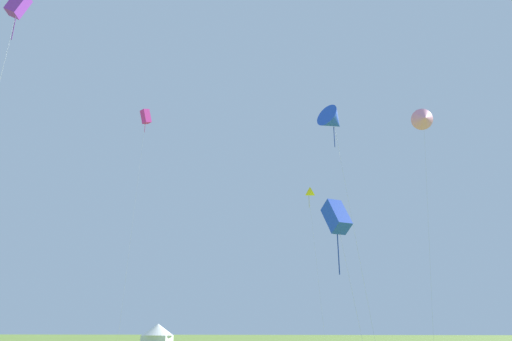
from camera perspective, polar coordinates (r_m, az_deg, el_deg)
The scene contains 7 objects.
kite_blue_box at distance 35.84m, azimuth 9.79°, elevation -5.60°, with size 2.55×3.10×11.44m.
kite_yellow_delta at distance 64.61m, azimuth 6.46°, elevation -2.81°, with size 2.27×2.22×20.63m.
kite_blue_delta at distance 42.87m, azimuth 9.43°, elevation 5.99°, with size 3.90×3.36×21.18m.
kite_pink_delta at distance 60.61m, azimuth 19.80°, elevation 6.00°, with size 3.69×3.39×27.95m.
kite_purple_box at distance 47.39m, azimuth -27.04°, elevation 17.54°, with size 2.01×2.94×29.75m.
kite_magenta_box at distance 72.13m, azimuth -13.31°, elevation 6.39°, with size 1.76×2.49×33.34m.
festival_tent_right at distance 67.20m, azimuth -11.93°, elevation -18.88°, with size 4.24×4.24×2.75m.
Camera 1 is at (5.01, -3.43, 1.98)m, focal length 32.76 mm.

